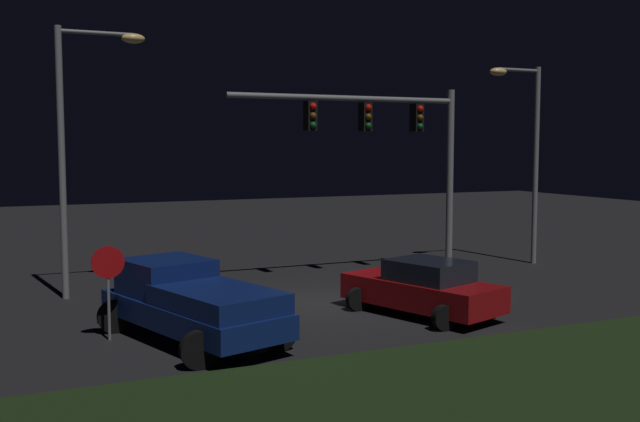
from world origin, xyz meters
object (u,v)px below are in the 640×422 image
at_px(traffic_signal_gantry, 390,135).
at_px(street_lamp_left, 79,128).
at_px(stop_sign, 108,274).
at_px(street_lamp_right, 527,140).
at_px(car_sedan, 423,288).
at_px(pickup_truck, 188,298).

bearing_deg(traffic_signal_gantry, street_lamp_left, 174.65).
bearing_deg(stop_sign, street_lamp_right, 16.97).
distance_m(street_lamp_right, stop_sign, 17.28).
distance_m(car_sedan, street_lamp_right, 10.75).
bearing_deg(stop_sign, car_sedan, -5.58).
xyz_separation_m(pickup_truck, traffic_signal_gantry, (8.33, 5.19, 3.90)).
relative_size(pickup_truck, traffic_signal_gantry, 0.69).
distance_m(street_lamp_left, stop_sign, 6.44).
height_order(traffic_signal_gantry, street_lamp_left, street_lamp_left).
xyz_separation_m(pickup_truck, street_lamp_right, (14.53, 5.68, 3.76)).
distance_m(pickup_truck, stop_sign, 1.94).
distance_m(pickup_truck, car_sedan, 6.39).
relative_size(car_sedan, street_lamp_left, 0.59).
xyz_separation_m(pickup_truck, street_lamp_left, (-1.66, 6.13, 4.06)).
bearing_deg(car_sedan, stop_sign, 66.04).
xyz_separation_m(car_sedan, traffic_signal_gantry, (1.95, 5.26, 4.16)).
xyz_separation_m(car_sedan, stop_sign, (-8.09, 0.79, 0.82)).
relative_size(street_lamp_right, stop_sign, 3.37).
height_order(street_lamp_right, stop_sign, street_lamp_right).
relative_size(street_lamp_left, stop_sign, 3.59).
height_order(pickup_truck, street_lamp_right, street_lamp_right).
bearing_deg(street_lamp_left, traffic_signal_gantry, -5.35).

